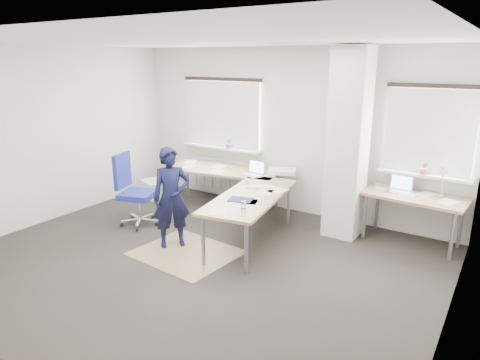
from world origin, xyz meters
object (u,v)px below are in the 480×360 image
Objects in this scene: desk_main at (239,183)px; person at (172,198)px; task_chair at (137,205)px; desk_side at (414,198)px.

desk_main is 1.26m from person.
task_chair is 0.81× the size of person.
person is (1.03, -0.29, 0.40)m from task_chair.
desk_side is 3.45m from person.
person is at bearing -34.18° from task_chair.
task_chair is 1.14m from person.
desk_main is 2.41× the size of task_chair.
desk_main is 1.69m from task_chair.
person reaches higher than task_chair.
desk_side is at bearing -15.97° from person.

